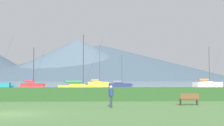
# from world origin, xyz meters

# --- Properties ---
(ground_plane) EXTENTS (1000.00, 1000.00, 0.00)m
(ground_plane) POSITION_xyz_m (0.00, 0.00, 0.00)
(ground_plane) COLOR #517A42
(harbor_water) EXTENTS (320.00, 246.00, 0.00)m
(harbor_water) POSITION_xyz_m (0.00, 137.00, 0.00)
(harbor_water) COLOR #8C9EA3
(harbor_water) RESTS_ON ground_plane
(hedge_line) EXTENTS (80.00, 1.20, 1.30)m
(hedge_line) POSITION_xyz_m (0.00, 11.00, 0.65)
(hedge_line) COLOR #284C23
(hedge_line) RESTS_ON ground_plane
(sailboat_slip_0) EXTENTS (8.14, 3.93, 12.16)m
(sailboat_slip_0) POSITION_xyz_m (-15.75, 78.93, 0.68)
(sailboat_slip_0) COLOR #19707A
(sailboat_slip_0) RESTS_ON harbor_water
(sailboat_slip_2) EXTENTS (6.73, 2.87, 8.49)m
(sailboat_slip_2) POSITION_xyz_m (11.02, 63.75, 0.55)
(sailboat_slip_2) COLOR navy
(sailboat_slip_2) RESTS_ON harbor_water
(sailboat_slip_3) EXTENTS (7.99, 3.11, 9.28)m
(sailboat_slip_3) POSITION_xyz_m (2.43, 30.98, 0.65)
(sailboat_slip_3) COLOR gold
(sailboat_slip_3) RESTS_ON harbor_water
(sailboat_slip_4) EXTENTS (8.98, 4.64, 10.85)m
(sailboat_slip_4) POSITION_xyz_m (34.67, 64.02, 0.73)
(sailboat_slip_4) COLOR white
(sailboat_slip_4) RESTS_ON harbor_water
(sailboat_slip_7) EXTENTS (7.29, 3.43, 10.76)m
(sailboat_slip_7) POSITION_xyz_m (-13.20, 67.87, 0.61)
(sailboat_slip_7) COLOR red
(sailboat_slip_7) RESTS_ON harbor_water
(sailboat_slip_11) EXTENTS (7.94, 3.10, 11.51)m
(sailboat_slip_11) POSITION_xyz_m (4.97, 84.90, 0.67)
(sailboat_slip_11) COLOR gold
(sailboat_slip_11) RESTS_ON harbor_water
(park_bench_near_path) EXTENTS (1.54, 0.52, 0.95)m
(park_bench_near_path) POSITION_xyz_m (12.79, 5.83, 0.53)
(park_bench_near_path) COLOR brown
(park_bench_near_path) RESTS_ON ground_plane
(person_standing_walker) EXTENTS (0.36, 0.55, 1.65)m
(person_standing_walker) POSITION_xyz_m (6.40, 3.87, 0.97)
(person_standing_walker) COLOR #2D3347
(person_standing_walker) RESTS_ON ground_plane
(distant_hill_west_ridge) EXTENTS (348.52, 348.52, 46.42)m
(distant_hill_west_ridge) POSITION_xyz_m (5.77, 390.55, 23.21)
(distant_hill_west_ridge) COLOR #425666
(distant_hill_west_ridge) RESTS_ON ground_plane
(distant_hill_east_ridge) EXTENTS (194.51, 194.51, 47.39)m
(distant_hill_east_ridge) POSITION_xyz_m (-20.19, 339.92, 23.70)
(distant_hill_east_ridge) COLOR #4C6070
(distant_hill_east_ridge) RESTS_ON ground_plane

